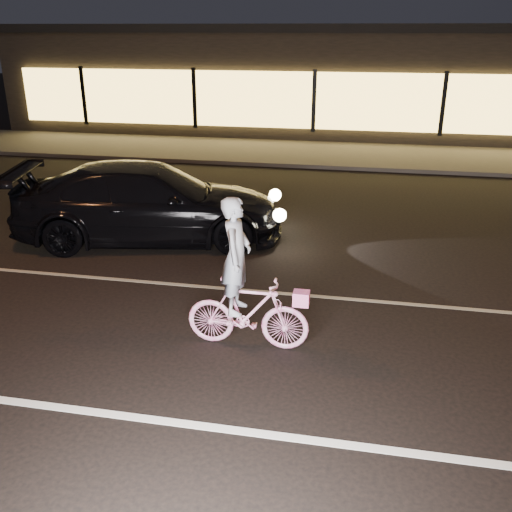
# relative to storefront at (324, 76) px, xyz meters

# --- Properties ---
(ground) EXTENTS (90.00, 90.00, 0.00)m
(ground) POSITION_rel_storefront_xyz_m (0.00, -18.97, -2.15)
(ground) COLOR black
(ground) RESTS_ON ground
(lane_stripe_near) EXTENTS (60.00, 0.12, 0.01)m
(lane_stripe_near) POSITION_rel_storefront_xyz_m (0.00, -20.47, -2.14)
(lane_stripe_near) COLOR silver
(lane_stripe_near) RESTS_ON ground
(lane_stripe_far) EXTENTS (60.00, 0.10, 0.01)m
(lane_stripe_far) POSITION_rel_storefront_xyz_m (0.00, -16.97, -2.14)
(lane_stripe_far) COLOR gray
(lane_stripe_far) RESTS_ON ground
(sidewalk) EXTENTS (30.00, 4.00, 0.12)m
(sidewalk) POSITION_rel_storefront_xyz_m (0.00, -5.97, -2.09)
(sidewalk) COLOR #383533
(sidewalk) RESTS_ON ground
(storefront) EXTENTS (25.40, 8.42, 4.20)m
(storefront) POSITION_rel_storefront_xyz_m (0.00, 0.00, 0.00)
(storefront) COLOR black
(storefront) RESTS_ON ground
(cyclist) EXTENTS (1.68, 0.58, 2.11)m
(cyclist) POSITION_rel_storefront_xyz_m (0.57, -18.69, -1.40)
(cyclist) COLOR #DC2D83
(cyclist) RESTS_ON ground
(sedan) EXTENTS (5.72, 3.33, 1.56)m
(sedan) POSITION_rel_storefront_xyz_m (-2.21, -14.89, -1.37)
(sedan) COLOR black
(sedan) RESTS_ON ground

